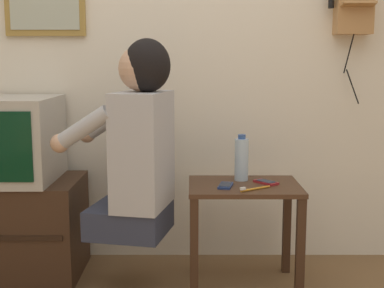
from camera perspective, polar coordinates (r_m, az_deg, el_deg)
wall_back at (r=3.02m, az=-2.14°, el=11.70°), size 6.80×0.05×2.55m
side_table at (r=2.67m, az=5.31°, el=-6.69°), size 0.55×0.41×0.53m
person at (r=2.55m, az=-6.06°, el=0.17°), size 0.57×0.47×0.94m
tv_stand at (r=2.99m, az=-18.65°, el=-8.48°), size 0.69×0.49×0.51m
television at (r=2.89m, az=-18.96°, el=0.49°), size 0.45×0.52×0.43m
cell_phone_held at (r=2.59m, az=3.35°, el=-4.44°), size 0.09×0.13×0.01m
cell_phone_spare at (r=2.68m, az=7.64°, el=-4.05°), size 0.12×0.13×0.01m
water_bottle at (r=2.71m, az=5.05°, el=-1.59°), size 0.07×0.07×0.23m
toothbrush at (r=2.53m, az=6.29°, el=-4.76°), size 0.15×0.11×0.02m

